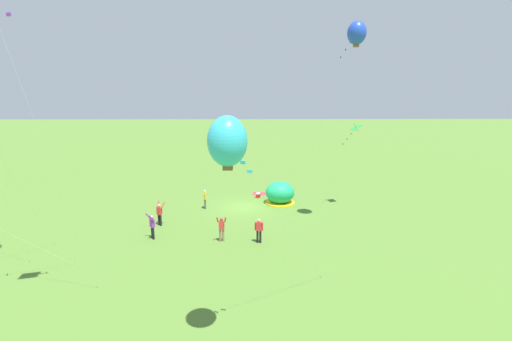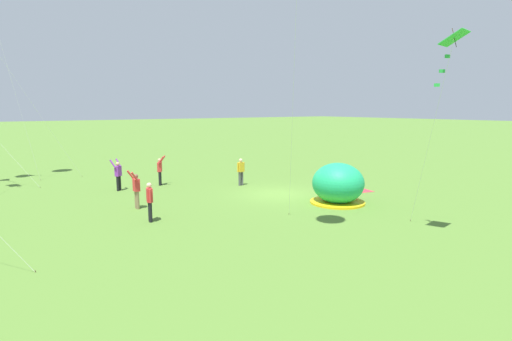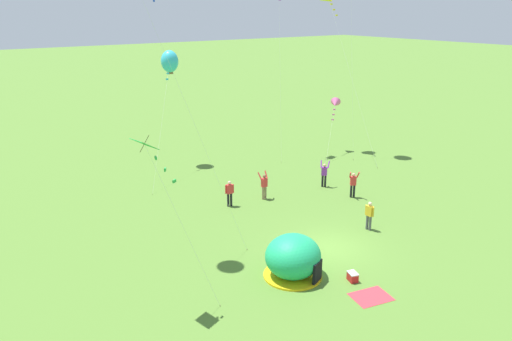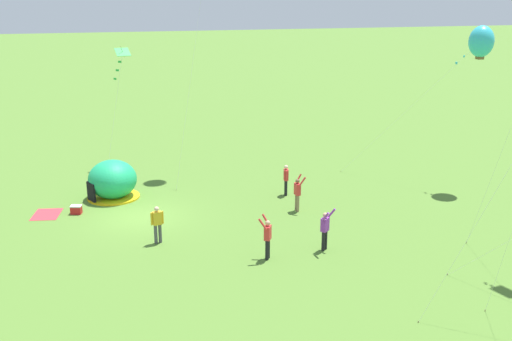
% 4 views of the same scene
% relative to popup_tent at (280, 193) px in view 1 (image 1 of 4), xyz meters
% --- Properties ---
extents(ground_plane, '(300.00, 300.00, 0.00)m').
position_rel_popup_tent_xyz_m(ground_plane, '(3.41, 1.12, -1.00)').
color(ground_plane, '#517A2D').
extents(popup_tent, '(2.81, 2.81, 2.10)m').
position_rel_popup_tent_xyz_m(popup_tent, '(0.00, 0.00, 0.00)').
color(popup_tent, '#1EAD6B').
rests_on(popup_tent, ground).
extents(picnic_blanket, '(1.93, 1.62, 0.01)m').
position_rel_popup_tent_xyz_m(picnic_blanket, '(1.69, -3.42, -0.99)').
color(picnic_blanket, '#CC333D').
rests_on(picnic_blanket, ground).
extents(cooler_box, '(0.51, 0.62, 0.44)m').
position_rel_popup_tent_xyz_m(cooler_box, '(2.01, -1.97, -0.78)').
color(cooler_box, red).
rests_on(cooler_box, ground).
extents(person_arms_raised, '(0.68, 0.72, 1.89)m').
position_rel_popup_tent_xyz_m(person_arms_raised, '(9.69, 8.36, 0.00)').
color(person_arms_raised, black).
rests_on(person_arms_raised, ground).
extents(person_far_back, '(0.58, 0.32, 1.72)m').
position_rel_popup_tent_xyz_m(person_far_back, '(2.26, 9.17, -0.03)').
color(person_far_back, black).
rests_on(person_far_back, ground).
extents(person_center_field, '(0.68, 0.48, 1.89)m').
position_rel_popup_tent_xyz_m(person_center_field, '(4.81, 8.90, 0.00)').
color(person_center_field, '#8C7251').
rests_on(person_center_field, ground).
extents(person_flying_kite, '(0.72, 0.66, 1.89)m').
position_rel_popup_tent_xyz_m(person_flying_kite, '(9.86, 5.70, 0.00)').
color(person_flying_kite, black).
rests_on(person_flying_kite, ground).
extents(person_strolling, '(0.29, 0.59, 1.72)m').
position_rel_popup_tent_xyz_m(person_strolling, '(6.87, 1.52, -0.03)').
color(person_strolling, '#4C4C51').
rests_on(person_strolling, ground).
extents(kite_blue, '(4.84, 3.81, 14.83)m').
position_rel_popup_tent_xyz_m(kite_blue, '(-4.45, 6.63, 13.04)').
color(kite_blue, silver).
rests_on(kite_blue, ground).
extents(kite_green, '(2.73, 2.09, 7.59)m').
position_rel_popup_tent_xyz_m(kite_green, '(-6.28, 1.32, 5.96)').
color(kite_green, silver).
rests_on(kite_green, ground).
extents(kite_cyan, '(5.31, 6.53, 9.07)m').
position_rel_popup_tent_xyz_m(kite_cyan, '(3.64, 19.78, 7.21)').
color(kite_cyan, silver).
rests_on(kite_cyan, ground).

